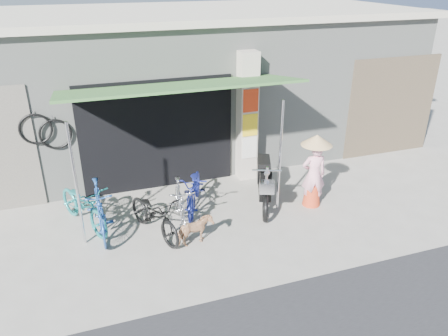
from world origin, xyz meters
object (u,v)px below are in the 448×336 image
object	(u,v)px
bike_teal	(83,205)
bike_blue	(100,209)
bike_silver	(180,205)
moped	(264,181)
bike_navy	(195,190)
bike_black	(154,215)
street_dog	(195,231)
nun	(314,171)

from	to	relation	value
bike_teal	bike_blue	size ratio (longest dim) A/B	1.04
bike_silver	moped	world-z (taller)	moped
bike_navy	moped	size ratio (longest dim) A/B	0.90
bike_black	bike_navy	size ratio (longest dim) A/B	0.96
bike_black	bike_silver	bearing A→B (deg)	-3.81
bike_navy	street_dog	bearing A→B (deg)	-83.91
bike_black	bike_navy	xyz separation A→B (m)	(0.98, 0.70, 0.02)
bike_teal	bike_black	xyz separation A→B (m)	(1.24, -0.74, -0.03)
bike_black	nun	world-z (taller)	nun
bike_teal	bike_silver	xyz separation A→B (m)	(1.77, -0.58, 0.00)
bike_blue	bike_black	bearing A→B (deg)	-22.80
bike_silver	street_dog	xyz separation A→B (m)	(0.09, -0.72, -0.18)
bike_blue	bike_black	world-z (taller)	bike_blue
bike_blue	bike_black	xyz separation A→B (m)	(0.95, -0.40, -0.08)
moped	bike_silver	bearing A→B (deg)	-149.41
bike_black	bike_navy	bearing A→B (deg)	14.97
bike_teal	nun	bearing A→B (deg)	-32.96
bike_blue	nun	distance (m)	4.36
bike_blue	street_dog	bearing A→B (deg)	-31.43
moped	bike_black	bearing A→B (deg)	-147.72
bike_blue	moped	bearing A→B (deg)	1.12
bike_black	bike_silver	xyz separation A→B (m)	(0.54, 0.16, 0.03)
bike_teal	moped	distance (m)	3.69
bike_teal	bike_navy	size ratio (longest dim) A/B	1.03
bike_navy	street_dog	world-z (taller)	bike_navy
bike_blue	bike_silver	distance (m)	1.51
nun	street_dog	bearing A→B (deg)	24.14
bike_blue	bike_silver	bearing A→B (deg)	-9.15
nun	bike_teal	bearing A→B (deg)	3.02
moped	street_dog	bearing A→B (deg)	-129.10
bike_navy	nun	distance (m)	2.51
bike_blue	bike_navy	world-z (taller)	bike_blue
bike_blue	moped	distance (m)	3.40
bike_teal	bike_silver	world-z (taller)	bike_silver
street_dog	bike_silver	bearing A→B (deg)	-6.26
bike_silver	bike_navy	xyz separation A→B (m)	(0.44, 0.54, -0.02)
bike_silver	nun	world-z (taller)	nun
bike_navy	nun	world-z (taller)	nun
bike_navy	moped	bearing A→B (deg)	13.01
bike_teal	bike_blue	world-z (taller)	bike_blue
bike_black	moped	world-z (taller)	moped
bike_silver	street_dog	world-z (taller)	bike_silver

